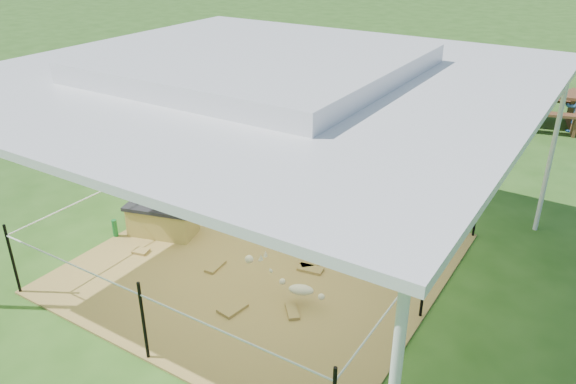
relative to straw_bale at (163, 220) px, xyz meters
The scene contains 12 objects.
ground 1.76m from the straw_bale, ahead, with size 90.00×90.00×0.00m, color #2D5919.
hay_patch 1.76m from the straw_bale, ahead, with size 4.60×4.60×0.03m, color brown.
canopy_tent 3.00m from the straw_bale, ahead, with size 6.30×6.30×2.90m.
rope_fence 1.79m from the straw_bale, ahead, with size 4.54×4.54×1.00m.
straw_bale is the anchor object (origin of this frame).
dark_cloth 0.24m from the straw_bale, ahead, with size 1.03×0.54×0.05m, color black.
woman 0.80m from the straw_bale, ahead, with size 0.42×0.28×1.16m, color #AA1610.
green_bottle 0.72m from the straw_bale, 140.71° to the right, with size 0.08×0.08×0.27m, color #18702C.
pony 2.34m from the straw_bale, 27.46° to the left, with size 0.54×1.18×0.99m, color #4B4A4F.
pink_hat 2.47m from the straw_bale, 27.46° to the left, with size 0.31×0.31×0.14m, color pink.
foal 2.69m from the straw_bale, ahead, with size 0.87×0.49×0.49m, color beige, non-canonical shape.
picnic_table_near 9.18m from the straw_bale, 65.86° to the left, with size 1.95×1.41×0.81m, color brown.
Camera 1 is at (3.78, -5.42, 4.29)m, focal length 35.00 mm.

